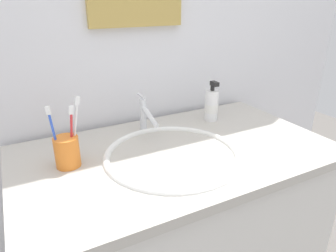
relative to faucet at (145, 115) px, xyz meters
The scene contains 8 objects.
tiled_wall_back 0.28m from the faucet, 77.97° to the left, with size 2.23×0.04×2.40m, color silver.
sink_basin 0.23m from the faucet, 90.00° to the right, with size 0.44×0.44×0.10m.
faucet is the anchor object (origin of this frame).
toothbrush_cup 0.33m from the faucet, 158.24° to the right, with size 0.07×0.07×0.09m, color orange.
toothbrush_blue 0.36m from the faucet, 159.91° to the right, with size 0.03×0.01×0.19m.
toothbrush_red 0.31m from the faucet, 156.45° to the right, with size 0.03×0.01×0.18m.
toothbrush_white 0.30m from the faucet, 156.57° to the right, with size 0.05×0.01×0.20m.
soap_dispenser 0.29m from the faucet, ahead, with size 0.05×0.06×0.16m.
Camera 1 is at (-0.45, -0.79, 1.37)m, focal length 32.85 mm.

